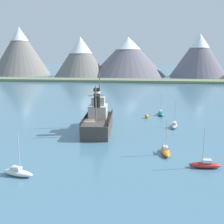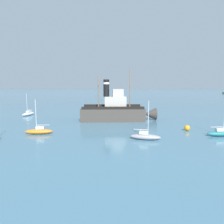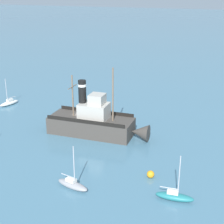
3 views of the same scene
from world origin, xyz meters
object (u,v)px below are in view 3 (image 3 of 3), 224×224
old_tugboat (95,122)px  sailboat_white (9,103)px  mooring_buoy (151,174)px  sailboat_teal (174,196)px  sailboat_grey (72,184)px

old_tugboat → sailboat_white: size_ratio=2.98×
sailboat_white → old_tugboat: bearing=74.0°
mooring_buoy → sailboat_teal: bearing=47.4°
old_tugboat → sailboat_teal: bearing=50.9°
old_tugboat → mooring_buoy: old_tugboat is taller
sailboat_teal → mooring_buoy: bearing=-132.6°
sailboat_teal → sailboat_grey: same height
mooring_buoy → sailboat_white: bearing=-114.7°
mooring_buoy → old_tugboat: bearing=-127.9°
old_tugboat → sailboat_teal: 18.35m
sailboat_white → sailboat_grey: same height
old_tugboat → sailboat_grey: (13.57, 3.86, -1.40)m
sailboat_white → mooring_buoy: bearing=65.3°
sailboat_grey → old_tugboat: bearing=-164.1°
old_tugboat → sailboat_white: bearing=-106.0°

